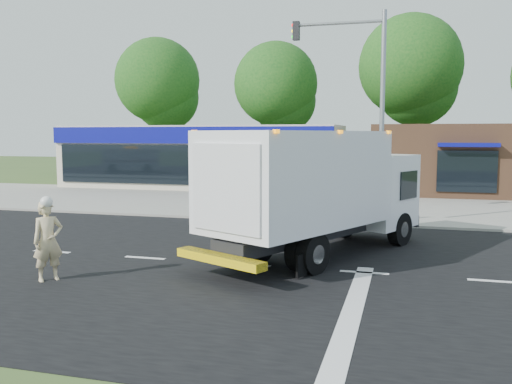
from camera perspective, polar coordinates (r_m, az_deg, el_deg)
ground at (r=14.37m, az=-0.80°, el=-7.73°), size 120.00×120.00×0.00m
road_asphalt at (r=14.37m, az=-0.80°, el=-7.71°), size 60.00×14.00×0.02m
sidewalk at (r=22.20m, az=5.18°, el=-2.68°), size 60.00×2.40×0.12m
parking_apron at (r=27.88m, az=7.33°, el=-1.03°), size 60.00×9.00×0.02m
lane_markings at (r=12.78m, az=3.37°, el=-9.41°), size 55.20×7.00×0.01m
ems_box_truck at (r=15.14m, az=6.41°, el=0.77°), size 5.73×8.24×3.54m
emergency_worker at (r=13.59m, az=-21.06°, el=-4.71°), size 0.78×0.82×2.01m
retail_strip_mall at (r=35.77m, az=-5.66°, el=3.76°), size 18.00×6.20×4.00m
brown_storefront at (r=33.54m, az=20.82°, el=3.23°), size 10.00×6.70×4.00m
traffic_signal_pole at (r=21.11m, az=11.40°, el=10.01°), size 3.51×0.25×8.00m
background_trees at (r=42.02m, az=9.14°, el=11.38°), size 36.77×7.39×12.10m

